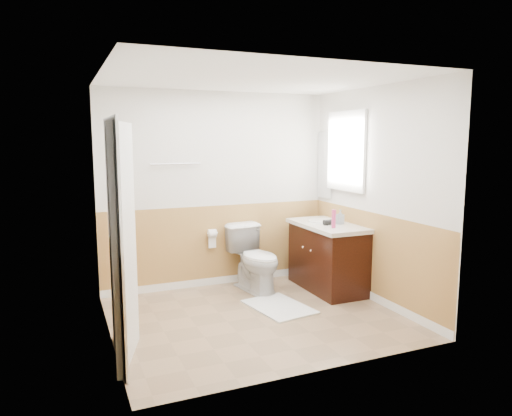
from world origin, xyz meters
name	(u,v)px	position (x,y,z in m)	size (l,w,h in m)	color
floor	(256,317)	(0.00, 0.00, 0.00)	(3.00, 3.00, 0.00)	#8C7051
ceiling	(256,79)	(0.00, 0.00, 2.50)	(3.00, 3.00, 0.00)	white
wall_back	(217,190)	(0.00, 1.30, 1.25)	(3.00, 3.00, 0.00)	silver
wall_front	(320,222)	(0.00, -1.30, 1.25)	(3.00, 3.00, 0.00)	silver
wall_left	(106,211)	(-1.50, 0.00, 1.25)	(3.00, 3.00, 0.00)	silver
wall_right	(375,196)	(1.50, 0.00, 1.25)	(3.00, 3.00, 0.00)	silver
wainscot_back	(218,247)	(0.00, 1.29, 0.50)	(3.00, 3.00, 0.00)	#AE7D45
wainscot_front	(318,313)	(0.00, -1.29, 0.50)	(3.00, 3.00, 0.00)	#AE7D45
wainscot_left	(111,289)	(-1.49, 0.00, 0.50)	(2.60, 2.60, 0.00)	#AE7D45
wainscot_right	(372,259)	(1.49, 0.00, 0.50)	(2.60, 2.60, 0.00)	#AE7D45
toilet	(255,259)	(0.35, 0.86, 0.41)	(0.46, 0.81, 0.82)	white
bath_mat	(279,307)	(0.35, 0.17, 0.01)	(0.55, 0.80, 0.02)	silver
vanity_cabinet	(328,258)	(1.21, 0.55, 0.40)	(0.55, 1.10, 0.80)	black
vanity_knob_left	(311,251)	(0.91, 0.45, 0.55)	(0.03, 0.03, 0.03)	silver
vanity_knob_right	(303,247)	(0.91, 0.65, 0.55)	(0.03, 0.03, 0.03)	silver
countertop	(328,226)	(1.20, 0.55, 0.83)	(0.60, 1.15, 0.05)	beige
sink_basin	(322,221)	(1.21, 0.70, 0.86)	(0.36, 0.36, 0.02)	white
faucet	(334,215)	(1.39, 0.70, 0.92)	(0.02, 0.02, 0.14)	silver
lotion_bottle	(334,219)	(1.11, 0.27, 0.96)	(0.05, 0.05, 0.22)	#C03169
soap_dispenser	(340,217)	(1.33, 0.47, 0.94)	(0.08, 0.08, 0.18)	gray
hair_dryer_body	(329,222)	(1.16, 0.46, 0.89)	(0.07, 0.07, 0.14)	black
hair_dryer_handle	(327,225)	(1.13, 0.45, 0.86)	(0.03, 0.03, 0.07)	black
mirror_panel	(325,165)	(1.48, 1.10, 1.55)	(0.02, 0.35, 0.90)	silver
window_frame	(346,151)	(1.47, 0.59, 1.75)	(0.04, 0.80, 1.00)	white
window_glass	(347,151)	(1.49, 0.59, 1.75)	(0.01, 0.70, 0.90)	white
door	(125,244)	(-1.40, -0.45, 1.02)	(0.05, 0.80, 2.04)	white
door_frame	(115,244)	(-1.48, -0.45, 1.03)	(0.02, 0.92, 2.10)	white
door_knob	(127,244)	(-1.34, -0.12, 0.95)	(0.06, 0.06, 0.06)	silver
towel_bar	(176,164)	(-0.55, 1.25, 1.60)	(0.02, 0.02, 0.62)	silver
tp_holder_bar	(212,233)	(-0.10, 1.23, 0.70)	(0.02, 0.02, 0.14)	silver
tp_roll	(212,233)	(-0.10, 1.23, 0.70)	(0.11, 0.11, 0.10)	white
tp_sheet	(212,242)	(-0.10, 1.23, 0.59)	(0.10, 0.01, 0.16)	white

